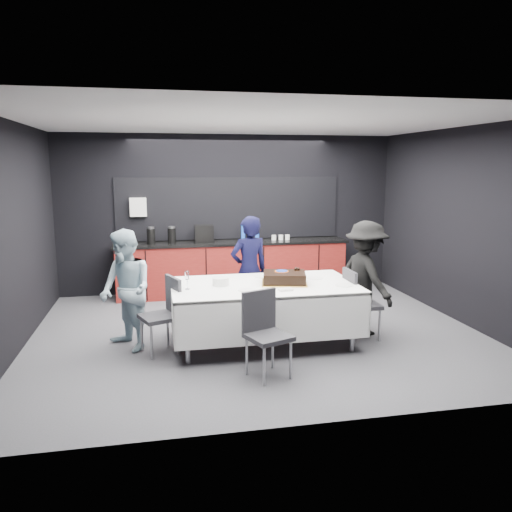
{
  "coord_description": "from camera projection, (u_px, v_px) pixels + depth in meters",
  "views": [
    {
      "loc": [
        -1.31,
        -6.39,
        2.25
      ],
      "look_at": [
        0.0,
        0.1,
        1.05
      ],
      "focal_mm": 35.0,
      "sensor_mm": 36.0,
      "label": 1
    }
  ],
  "objects": [
    {
      "name": "chair_left",
      "position": [
        165.0,
        309.0,
        6.04
      ],
      "size": [
        0.54,
        0.54,
        0.92
      ],
      "color": "#2B2B2F",
      "rests_on": "ground"
    },
    {
      "name": "cake_assembly",
      "position": [
        284.0,
        278.0,
        6.32
      ],
      "size": [
        0.66,
        0.58,
        0.18
      ],
      "color": "gold",
      "rests_on": "party_table"
    },
    {
      "name": "fork_pile",
      "position": [
        285.0,
        289.0,
        5.95
      ],
      "size": [
        0.18,
        0.12,
        0.03
      ],
      "primitive_type": "cube",
      "rotation": [
        0.0,
        0.0,
        0.11
      ],
      "color": "white",
      "rests_on": "party_table"
    },
    {
      "name": "kitchenette",
      "position": [
        232.0,
        263.0,
        8.86
      ],
      "size": [
        4.1,
        0.64,
        2.05
      ],
      "color": "maroon",
      "rests_on": "ground"
    },
    {
      "name": "ground",
      "position": [
        257.0,
        333.0,
        6.82
      ],
      "size": [
        6.0,
        6.0,
        0.0
      ],
      "primitive_type": "plane",
      "color": "#48484D",
      "rests_on": "ground"
    },
    {
      "name": "party_table",
      "position": [
        264.0,
        295.0,
        6.32
      ],
      "size": [
        2.32,
        1.32,
        0.78
      ],
      "color": "#99999E",
      "rests_on": "ground"
    },
    {
      "name": "room_shell",
      "position": [
        258.0,
        196.0,
        6.49
      ],
      "size": [
        6.04,
        5.04,
        2.82
      ],
      "color": "white",
      "rests_on": "ground"
    },
    {
      "name": "loose_plate_far",
      "position": [
        262.0,
        277.0,
        6.68
      ],
      "size": [
        0.2,
        0.2,
        0.01
      ],
      "primitive_type": "cylinder",
      "color": "white",
      "rests_on": "party_table"
    },
    {
      "name": "loose_plate_near",
      "position": [
        246.0,
        290.0,
        5.97
      ],
      "size": [
        0.2,
        0.2,
        0.01
      ],
      "primitive_type": "cylinder",
      "color": "white",
      "rests_on": "party_table"
    },
    {
      "name": "loose_plate_right_b",
      "position": [
        344.0,
        285.0,
        6.21
      ],
      "size": [
        0.22,
        0.22,
        0.01
      ],
      "primitive_type": "cylinder",
      "color": "white",
      "rests_on": "party_table"
    },
    {
      "name": "loose_plate_right_a",
      "position": [
        315.0,
        278.0,
        6.6
      ],
      "size": [
        0.21,
        0.21,
        0.01
      ],
      "primitive_type": "cylinder",
      "color": "white",
      "rests_on": "party_table"
    },
    {
      "name": "plate_stack",
      "position": [
        221.0,
        281.0,
        6.21
      ],
      "size": [
        0.21,
        0.21,
        0.1
      ],
      "primitive_type": "cylinder",
      "color": "white",
      "rests_on": "party_table"
    },
    {
      "name": "person_right",
      "position": [
        366.0,
        278.0,
        6.69
      ],
      "size": [
        0.77,
        1.09,
        1.53
      ],
      "primitive_type": "imported",
      "rotation": [
        0.0,
        0.0,
        1.79
      ],
      "color": "black",
      "rests_on": "ground"
    },
    {
      "name": "champagne_flute",
      "position": [
        187.0,
        276.0,
        5.99
      ],
      "size": [
        0.06,
        0.06,
        0.22
      ],
      "color": "white",
      "rests_on": "party_table"
    },
    {
      "name": "chair_right",
      "position": [
        357.0,
        299.0,
        6.51
      ],
      "size": [
        0.42,
        0.42,
        0.92
      ],
      "color": "#2B2B2F",
      "rests_on": "ground"
    },
    {
      "name": "chair_near",
      "position": [
        264.0,
        327.0,
        5.37
      ],
      "size": [
        0.54,
        0.54,
        0.92
      ],
      "color": "#2B2B2F",
      "rests_on": "ground"
    },
    {
      "name": "person_left",
      "position": [
        126.0,
        290.0,
        6.09
      ],
      "size": [
        0.86,
        0.92,
        1.5
      ],
      "primitive_type": "imported",
      "rotation": [
        0.0,
        0.0,
        -1.02
      ],
      "color": "#A1BDCB",
      "rests_on": "ground"
    },
    {
      "name": "person_center",
      "position": [
        249.0,
        270.0,
        7.13
      ],
      "size": [
        0.64,
        0.5,
        1.56
      ],
      "primitive_type": "imported",
      "rotation": [
        0.0,
        0.0,
        3.39
      ],
      "color": "black",
      "rests_on": "ground"
    }
  ]
}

